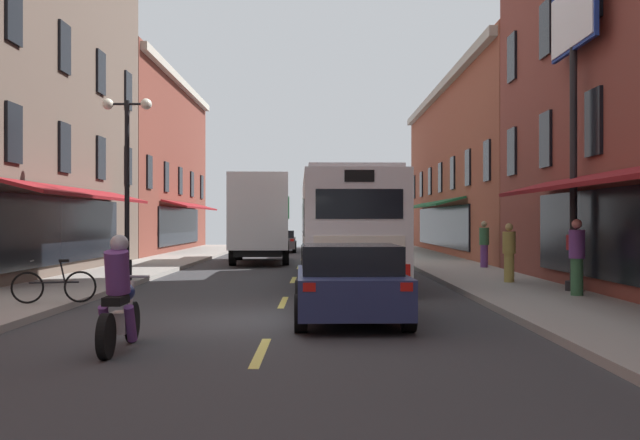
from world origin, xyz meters
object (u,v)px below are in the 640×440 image
object	(u,v)px
box_truck	(261,218)
sedan_near	(349,282)
sedan_mid	(280,241)
bicycle_near	(54,286)
motorcycle_rider	(120,301)
street_lamp_twin	(127,180)
pedestrian_mid	(484,243)
pedestrian_far	(509,252)
transit_bus	(345,225)
billboard_sign	(574,52)
pedestrian_near	(577,255)

from	to	relation	value
box_truck	sedan_near	size ratio (longest dim) A/B	1.81
sedan_mid	bicycle_near	bearing A→B (deg)	-96.24
motorcycle_rider	street_lamp_twin	distance (m)	11.41
pedestrian_mid	pedestrian_far	bearing A→B (deg)	114.05
transit_bus	pedestrian_mid	world-z (taller)	transit_bus
sedan_near	pedestrian_far	distance (m)	8.59
sedan_near	motorcycle_rider	distance (m)	4.64
billboard_sign	transit_bus	xyz separation A→B (m)	(-5.46, 4.95, -4.29)
transit_bus	bicycle_near	xyz separation A→B (m)	(-6.31, -7.68, -1.21)
motorcycle_rider	pedestrian_far	xyz separation A→B (m)	(8.16, 10.30, 0.28)
bicycle_near	sedan_mid	bearing A→B (deg)	83.76
pedestrian_near	pedestrian_mid	bearing A→B (deg)	-93.93
sedan_near	sedan_mid	world-z (taller)	sedan_near
box_truck	pedestrian_far	xyz separation A→B (m)	(7.89, -11.93, -0.99)
sedan_mid	pedestrian_near	bearing A→B (deg)	-73.22
box_truck	motorcycle_rider	distance (m)	22.26
bicycle_near	pedestrian_near	xyz separation A→B (m)	(11.46, 1.61, 0.57)
billboard_sign	sedan_mid	xyz separation A→B (m)	(-8.59, 26.33, -5.34)
pedestrian_near	billboard_sign	bearing A→B (deg)	-108.42
box_truck	street_lamp_twin	world-z (taller)	street_lamp_twin
bicycle_near	pedestrian_near	size ratio (longest dim) A/B	0.96
transit_bus	pedestrian_far	size ratio (longest dim) A/B	7.03
pedestrian_near	pedestrian_mid	size ratio (longest dim) A/B	1.03
box_truck	sedan_mid	distance (m)	11.87
pedestrian_far	box_truck	bearing A→B (deg)	160.58
billboard_sign	motorcycle_rider	distance (m)	13.03
motorcycle_rider	pedestrian_mid	xyz separation A→B (m)	(8.93, 17.01, 0.31)
box_truck	sedan_mid	xyz separation A→B (m)	(0.23, 11.79, -1.31)
box_truck	pedestrian_far	distance (m)	14.34
sedan_near	motorcycle_rider	size ratio (longest dim) A/B	2.08
box_truck	motorcycle_rider	world-z (taller)	box_truck
sedan_near	bicycle_near	xyz separation A→B (m)	(-6.09, 1.80, -0.22)
bicycle_near	pedestrian_near	bearing A→B (deg)	8.01
box_truck	pedestrian_near	bearing A→B (deg)	-61.49
sedan_near	bicycle_near	world-z (taller)	sedan_near
transit_bus	bicycle_near	world-z (taller)	transit_bus
billboard_sign	pedestrian_mid	size ratio (longest dim) A/B	4.43
billboard_sign	pedestrian_far	size ratio (longest dim) A/B	4.59
billboard_sign	box_truck	size ratio (longest dim) A/B	0.97
sedan_near	pedestrian_far	bearing A→B (deg)	56.38
pedestrian_near	street_lamp_twin	distance (m)	12.38
pedestrian_mid	pedestrian_far	size ratio (longest dim) A/B	1.04
bicycle_near	pedestrian_near	world-z (taller)	pedestrian_near
sedan_mid	street_lamp_twin	bearing A→B (deg)	-97.79
pedestrian_near	pedestrian_far	bearing A→B (deg)	-83.74
bicycle_near	pedestrian_mid	distance (m)	16.75
billboard_sign	pedestrian_mid	bearing A→B (deg)	90.95
pedestrian_near	street_lamp_twin	bearing A→B (deg)	-23.60
bicycle_near	street_lamp_twin	size ratio (longest dim) A/B	0.32
motorcycle_rider	bicycle_near	size ratio (longest dim) A/B	1.23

